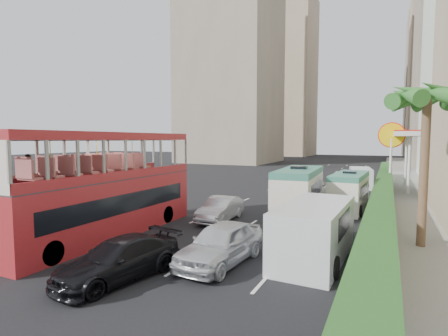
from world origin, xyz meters
The scene contains 19 objects.
ground_plane centered at (0.00, 0.00, 0.00)m, with size 200.00×200.00×0.00m, color black.
double_decker_bus centered at (-6.00, 0.00, 2.53)m, with size 2.50×11.00×5.06m, color #A92125.
car_silver_lane_a centered at (-2.31, 5.24, 0.00)m, with size 1.45×4.16×1.37m, color silver.
car_silver_lane_b centered at (0.79, -1.09, 0.00)m, with size 1.84×4.58×1.56m, color silver.
car_black centered at (-1.70, -3.90, 0.00)m, with size 1.88×4.63×1.34m, color black.
van_asset centered at (0.83, 16.34, 0.00)m, with size 2.08×4.52×1.26m, color silver.
minibus_near centered at (1.38, 8.91, 1.44)m, with size 2.17×6.51×2.89m, color silver.
minibus_far centered at (4.13, 11.69, 1.24)m, with size 1.86×5.58×2.48m, color silver.
panel_van_near centered at (3.91, 0.94, 1.11)m, with size 2.21×5.53×2.21m, color silver.
panel_van_far centered at (3.98, 23.95, 0.96)m, with size 1.91×4.78×1.91m, color silver.
sidewalk centered at (9.00, 25.00, 0.09)m, with size 6.00×120.00×0.18m, color #99968C.
kerb_wall centered at (6.20, 14.00, 0.68)m, with size 0.30×44.00×1.00m, color silver.
hedge centered at (6.20, 14.00, 1.53)m, with size 1.10×44.00×0.70m, color #2D6626.
palm_tree centered at (7.80, 4.00, 3.38)m, with size 0.36×0.36×6.40m, color brown.
shell_station centered at (10.00, 23.00, 2.75)m, with size 6.50×8.00×5.50m, color silver.
tower_far_a centered at (17.00, 82.00, 22.00)m, with size 14.00×14.00×44.00m, color tan.
tower_far_b centered at (17.00, 104.00, 20.00)m, with size 14.00×14.00×40.00m, color gray.
tower_left_a centered at (-24.00, 55.00, 26.00)m, with size 18.00×18.00×52.00m, color gray.
tower_left_b centered at (-22.00, 90.00, 23.00)m, with size 16.00×16.00×46.00m, color tan.
Camera 1 is at (6.44, -12.78, 4.71)m, focal length 28.00 mm.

